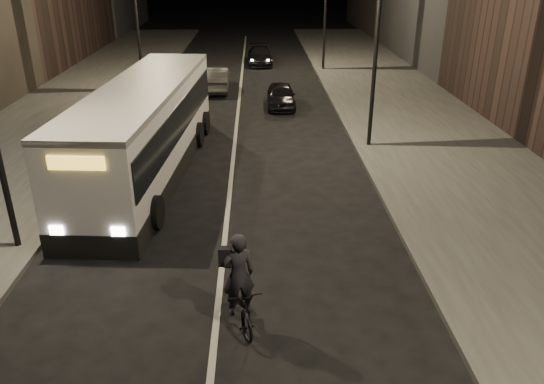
{
  "coord_description": "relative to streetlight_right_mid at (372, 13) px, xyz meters",
  "views": [
    {
      "loc": [
        0.94,
        -8.78,
        7.4
      ],
      "look_at": [
        1.34,
        4.32,
        1.5
      ],
      "focal_mm": 35.0,
      "sensor_mm": 36.0,
      "label": 1
    }
  ],
  "objects": [
    {
      "name": "car_mid",
      "position": [
        -6.73,
        10.42,
        -4.66
      ],
      "size": [
        1.56,
        4.27,
        1.4
      ],
      "primitive_type": "imported",
      "rotation": [
        0.0,
        0.0,
        3.16
      ],
      "color": "#313134",
      "rests_on": "ground"
    },
    {
      "name": "cyclist_on_bicycle",
      "position": [
        -4.81,
        -11.34,
        -4.6
      ],
      "size": [
        1.23,
        2.11,
        2.3
      ],
      "rotation": [
        0.0,
        0.0,
        0.29
      ],
      "color": "black",
      "rests_on": "ground"
    },
    {
      "name": "city_bus",
      "position": [
        -8.34,
        -2.47,
        -3.57
      ],
      "size": [
        3.58,
        12.38,
        3.3
      ],
      "rotation": [
        0.0,
        0.0,
        -0.08
      ],
      "color": "silver",
      "rests_on": "ground"
    },
    {
      "name": "car_far",
      "position": [
        -4.08,
        18.53,
        -4.74
      ],
      "size": [
        1.88,
        4.31,
        1.24
      ],
      "primitive_type": "imported",
      "rotation": [
        0.0,
        0.0,
        0.03
      ],
      "color": "black",
      "rests_on": "ground"
    },
    {
      "name": "sidewalk_left",
      "position": [
        -13.83,
        2.0,
        -5.28
      ],
      "size": [
        7.0,
        70.0,
        0.16
      ],
      "primitive_type": "cube",
      "color": "#363634",
      "rests_on": "ground"
    },
    {
      "name": "sidewalk_right",
      "position": [
        3.17,
        2.0,
        -5.28
      ],
      "size": [
        7.0,
        70.0,
        0.16
      ],
      "primitive_type": "cube",
      "color": "#363634",
      "rests_on": "ground"
    },
    {
      "name": "ground",
      "position": [
        -5.33,
        -12.0,
        -5.36
      ],
      "size": [
        180.0,
        180.0,
        0.0
      ],
      "primitive_type": "plane",
      "color": "black",
      "rests_on": "ground"
    },
    {
      "name": "car_near",
      "position": [
        -3.08,
        6.64,
        -4.75
      ],
      "size": [
        1.47,
        3.61,
        1.23
      ],
      "primitive_type": "imported",
      "rotation": [
        0.0,
        0.0,
        -0.01
      ],
      "color": "black",
      "rests_on": "ground"
    },
    {
      "name": "streetlight_right_mid",
      "position": [
        0.0,
        0.0,
        0.0
      ],
      "size": [
        1.2,
        0.44,
        8.12
      ],
      "color": "black",
      "rests_on": "sidewalk_right"
    }
  ]
}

